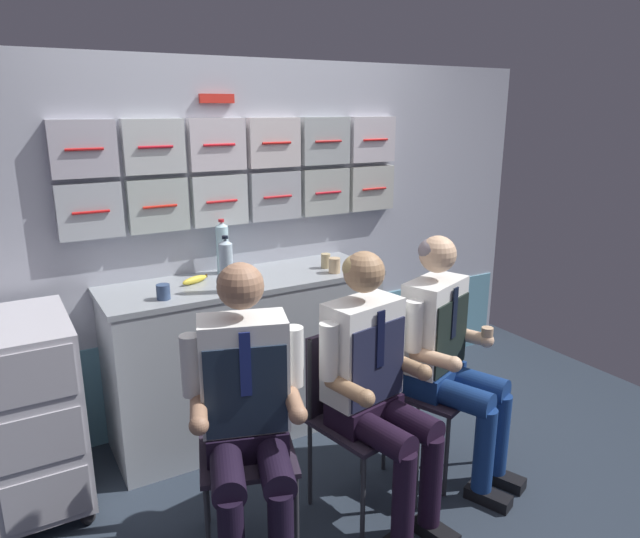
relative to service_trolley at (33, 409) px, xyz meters
name	(u,v)px	position (x,y,z in m)	size (l,w,h in m)	color
ground	(376,528)	(1.31, -0.95, -0.53)	(4.80, 4.80, 0.04)	#262F3B
galley_bulkhead	(250,241)	(1.31, 0.42, 0.58)	(4.20, 0.14, 2.15)	#B0B3C1
galley_counter	(247,355)	(1.15, 0.14, -0.04)	(1.59, 0.53, 0.94)	#A0A7AE
service_trolley	(33,409)	(0.00, 0.00, 0.00)	(0.40, 0.65, 0.95)	black
folding_chair_left	(245,425)	(0.79, -0.68, 0.03)	(0.50, 0.50, 0.86)	#2D2D33
crew_member_left	(246,405)	(0.74, -0.83, 0.21)	(0.53, 0.68, 1.29)	black
folding_chair_right	(350,399)	(1.31, -0.72, 0.03)	(0.47, 0.47, 0.86)	#2D2D33
crew_member_right	(375,378)	(1.34, -0.88, 0.20)	(0.50, 0.65, 1.28)	black
folding_chair_by_counter	(418,370)	(1.80, -0.63, 0.03)	(0.52, 0.52, 0.86)	#2D2D33
crew_member_by_counter	(448,348)	(1.86, -0.78, 0.20)	(0.54, 0.67, 1.27)	black
sparkling_bottle_green	(226,265)	(0.98, -0.05, 0.58)	(0.07, 0.07, 0.30)	silver
water_bottle_tall	(222,248)	(1.09, 0.30, 0.59)	(0.07, 0.07, 0.32)	silver
coffee_cup_spare	(163,291)	(0.65, 0.00, 0.48)	(0.07, 0.07, 0.08)	#32466C
paper_cup_tan	(326,260)	(1.66, 0.10, 0.48)	(0.06, 0.06, 0.09)	tan
paper_cup_blue	(334,265)	(1.65, -0.02, 0.48)	(0.07, 0.07, 0.09)	tan
snack_banana	(195,280)	(0.88, 0.19, 0.46)	(0.17, 0.10, 0.04)	yellow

